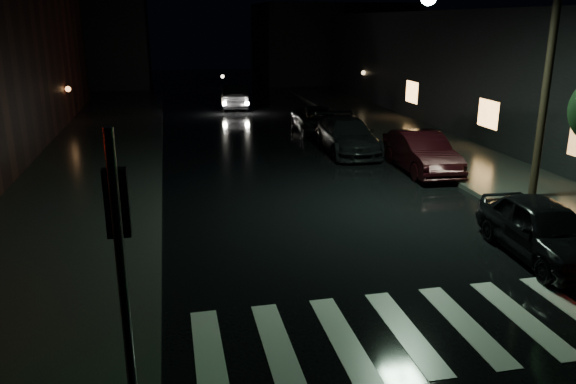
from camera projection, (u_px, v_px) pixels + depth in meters
ground at (283, 363)px, 9.40m from camera, size 120.00×120.00×0.00m
sidewalk_left at (82, 168)px, 21.47m from camera, size 6.00×44.00×0.15m
sidewalk_right at (443, 150)px, 24.47m from camera, size 4.00×44.00×0.15m
building_right at (537, 71)px, 28.76m from camera, size 10.00×40.00×6.00m
building_far_left at (65, 39)px, 48.31m from camera, size 14.00×10.00×8.00m
building_far_right at (332, 43)px, 53.26m from camera, size 14.00×10.00×7.00m
crosswalk at (435, 327)px, 10.47m from camera, size 9.00×3.00×0.01m
signal_pole_corner at (142, 344)px, 7.16m from camera, size 0.68×0.61×4.20m
utility_pole at (531, 53)px, 16.37m from camera, size 4.92×0.44×8.00m
parked_car_a at (543, 229)px, 13.39m from camera, size 2.00×4.32×1.43m
parked_car_b at (421, 152)px, 21.11m from camera, size 1.77×4.60×1.49m
parked_car_c at (347, 135)px, 24.24m from camera, size 2.28×5.17×1.48m
parked_car_d at (318, 120)px, 28.61m from camera, size 2.24×4.64×1.28m
oncoming_car at (236, 96)px, 36.65m from camera, size 2.18×4.70×1.49m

